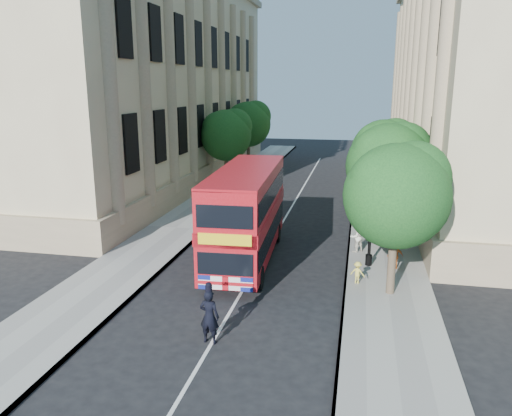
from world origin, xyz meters
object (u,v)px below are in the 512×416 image
Objects in this scene: double_decker_bus at (246,212)px; woman_pedestrian at (356,237)px; lamp_post at (371,214)px; box_van at (239,208)px; police_constable at (209,317)px.

double_decker_bus is 5.63m from woman_pedestrian.
double_decker_bus is (-5.64, -0.21, -0.14)m from lamp_post.
woman_pedestrian is (6.61, -3.04, -0.35)m from box_van.
woman_pedestrian is (5.04, 2.02, -1.49)m from double_decker_bus.
double_decker_bus reaches higher than police_constable.
lamp_post is at bearing -0.83° from double_decker_bus.
woman_pedestrian is at bearing -107.39° from police_constable.
woman_pedestrian is at bearing -28.37° from box_van.
police_constable is at bearing -88.74° from double_decker_bus.
double_decker_bus is at bearing -78.68° from police_constable.
police_constable is at bearing -122.44° from lamp_post.
double_decker_bus is at bearing -177.91° from lamp_post.
lamp_post is at bearing -115.29° from police_constable.
double_decker_bus is at bearing -76.45° from box_van.
box_van is 2.96× the size of woman_pedestrian.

